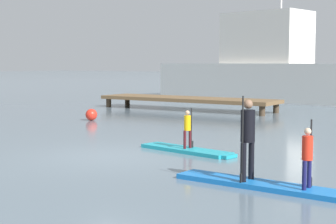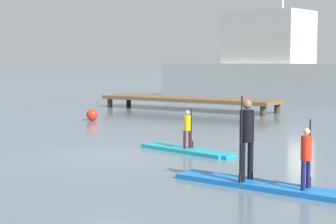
{
  "view_description": "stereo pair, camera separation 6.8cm",
  "coord_description": "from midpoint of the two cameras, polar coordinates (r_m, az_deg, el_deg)",
  "views": [
    {
      "loc": [
        8.72,
        -10.62,
        2.39
      ],
      "look_at": [
        0.65,
        1.66,
        1.05
      ],
      "focal_mm": 57.05,
      "sensor_mm": 36.0,
      "label": 1
    },
    {
      "loc": [
        8.77,
        -10.59,
        2.39
      ],
      "look_at": [
        0.65,
        1.66,
        1.05
      ],
      "focal_mm": 57.05,
      "sensor_mm": 36.0,
      "label": 2
    }
  ],
  "objects": [
    {
      "name": "ground_plane",
      "position": [
        13.95,
        -6.13,
        -4.67
      ],
      "size": [
        240.0,
        240.0,
        0.0
      ],
      "primitive_type": "plane",
      "color": "slate"
    },
    {
      "name": "floating_dock",
      "position": [
        27.47,
        1.97,
        1.36
      ],
      "size": [
        9.64,
        2.27,
        0.64
      ],
      "color": "brown",
      "rests_on": "ground"
    },
    {
      "name": "fishing_boat_white_large",
      "position": [
        35.76,
        9.98,
        4.51
      ],
      "size": [
        14.98,
        6.63,
        14.15
      ],
      "color": "silver",
      "rests_on": "ground"
    },
    {
      "name": "paddler_child_front",
      "position": [
        10.06,
        14.49,
        -4.42
      ],
      "size": [
        0.21,
        0.4,
        1.27
      ],
      "color": "#19194C",
      "rests_on": "paddleboard_far"
    },
    {
      "name": "paddler_child_solo",
      "position": [
        14.38,
        1.99,
        -1.64
      ],
      "size": [
        0.21,
        0.37,
        1.08
      ],
      "color": "#4C1419",
      "rests_on": "paddleboard_near"
    },
    {
      "name": "paddleboard_near",
      "position": [
        14.46,
        1.96,
        -4.1
      ],
      "size": [
        3.02,
        1.15,
        0.1
      ],
      "color": "#1E9EB2",
      "rests_on": "ground"
    },
    {
      "name": "mooring_buoy_mid",
      "position": [
        22.56,
        -8.27,
        -0.28
      ],
      "size": [
        0.49,
        0.49,
        0.49
      ],
      "primitive_type": "sphere",
      "color": "red",
      "rests_on": "ground"
    },
    {
      "name": "paddler_adult",
      "position": [
        10.51,
        8.31,
        -2.37
      ],
      "size": [
        0.3,
        0.5,
        1.67
      ],
      "color": "black",
      "rests_on": "paddleboard_far"
    },
    {
      "name": "paddleboard_far",
      "position": [
        10.53,
        9.89,
        -7.7
      ],
      "size": [
        3.67,
        0.81,
        0.1
      ],
      "color": "blue",
      "rests_on": "ground"
    }
  ]
}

